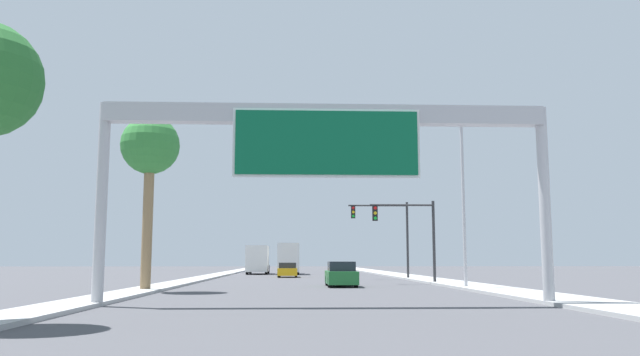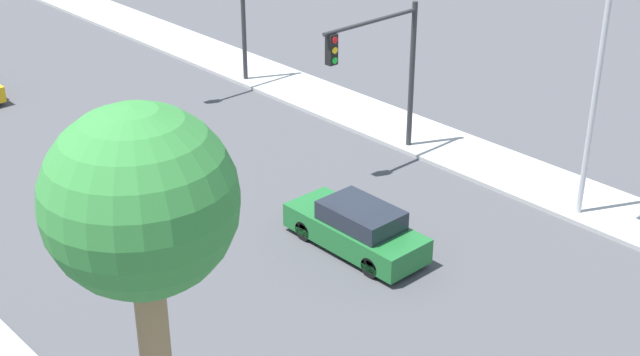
{
  "view_description": "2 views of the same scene",
  "coord_description": "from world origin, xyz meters",
  "px_view_note": "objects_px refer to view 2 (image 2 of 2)",
  "views": [
    {
      "loc": [
        -1.21,
        -4.88,
        1.65
      ],
      "look_at": [
        0.0,
        23.58,
        5.39
      ],
      "focal_mm": 35.0,
      "sensor_mm": 36.0,
      "label": 1
    },
    {
      "loc": [
        -15.01,
        17.44,
        14.06
      ],
      "look_at": [
        0.6,
        34.4,
        2.67
      ],
      "focal_mm": 50.0,
      "sensor_mm": 36.0,
      "label": 2
    }
  ],
  "objects_px": {
    "traffic_light_near_intersection": "(384,60)",
    "palm_tree_background": "(142,216)",
    "car_mid_left": "(357,228)",
    "street_lamp_right": "(597,51)"
  },
  "relations": [
    {
      "from": "car_mid_left",
      "to": "palm_tree_background",
      "type": "height_order",
      "value": "palm_tree_background"
    },
    {
      "from": "car_mid_left",
      "to": "palm_tree_background",
      "type": "relative_size",
      "value": 0.51
    },
    {
      "from": "traffic_light_near_intersection",
      "to": "street_lamp_right",
      "type": "distance_m",
      "value": 7.75
    },
    {
      "from": "traffic_light_near_intersection",
      "to": "palm_tree_background",
      "type": "bearing_deg",
      "value": -148.27
    },
    {
      "from": "car_mid_left",
      "to": "traffic_light_near_intersection",
      "type": "relative_size",
      "value": 0.82
    },
    {
      "from": "car_mid_left",
      "to": "palm_tree_background",
      "type": "bearing_deg",
      "value": -151.25
    },
    {
      "from": "traffic_light_near_intersection",
      "to": "car_mid_left",
      "type": "bearing_deg",
      "value": -142.79
    },
    {
      "from": "palm_tree_background",
      "to": "traffic_light_near_intersection",
      "type": "bearing_deg",
      "value": 31.73
    },
    {
      "from": "palm_tree_background",
      "to": "car_mid_left",
      "type": "bearing_deg",
      "value": 28.75
    },
    {
      "from": "car_mid_left",
      "to": "traffic_light_near_intersection",
      "type": "xyz_separation_m",
      "value": [
        5.25,
        3.99,
        3.17
      ]
    }
  ]
}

